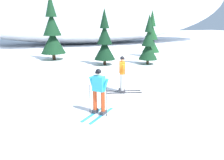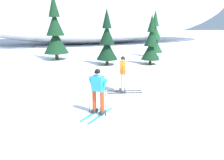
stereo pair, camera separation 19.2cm
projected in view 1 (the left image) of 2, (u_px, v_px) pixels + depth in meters
The scene contains 7 objects.
ground_plane at pixel (136, 100), 9.46m from camera, with size 120.00×120.00×0.00m, color white.
skier_orange_jacket at pixel (122, 74), 10.26m from camera, with size 1.72×0.85×1.74m.
skier_cyan_jacket at pixel (99, 91), 7.80m from camera, with size 1.43×1.38×1.70m.
pine_tree_far_left at pixel (52, 33), 18.75m from camera, with size 2.15×2.15×5.56m.
pine_tree_center_left at pixel (105, 42), 16.62m from camera, with size 1.64×1.64×4.24m.
pine_tree_center_right at pixel (148, 44), 16.93m from camera, with size 1.47×1.47×3.81m.
pine_tree_far_right at pixel (151, 37), 20.58m from camera, with size 1.66×1.66×4.30m.
Camera 1 is at (-3.90, -8.07, 3.31)m, focal length 35.08 mm.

